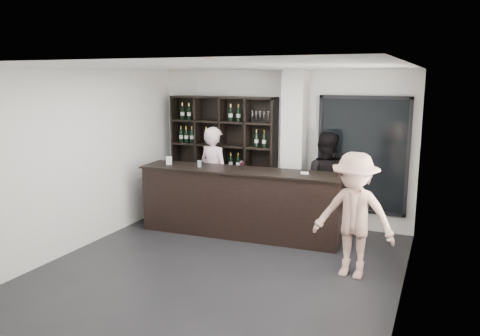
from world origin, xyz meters
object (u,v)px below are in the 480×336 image
at_px(wine_shelf, 223,157).
at_px(taster_black, 324,182).
at_px(tasting_counter, 240,202).
at_px(taster_pink, 214,175).
at_px(customer, 354,216).

distance_m(wine_shelf, taster_black, 2.13).
xyz_separation_m(tasting_counter, taster_pink, (-0.75, 0.49, 0.33)).
xyz_separation_m(tasting_counter, taster_black, (1.30, 0.82, 0.31)).
xyz_separation_m(wine_shelf, taster_pink, (0.05, -0.49, -0.27)).
distance_m(taster_pink, taster_black, 2.08).
bearing_deg(wine_shelf, tasting_counter, -51.04).
bearing_deg(customer, tasting_counter, 161.77).
distance_m(taster_pink, customer, 3.25).
relative_size(wine_shelf, customer, 1.36).
bearing_deg(wine_shelf, taster_pink, -84.23).
bearing_deg(taster_pink, taster_black, -152.84).
xyz_separation_m(taster_black, customer, (0.85, -1.79, -0.03)).
relative_size(wine_shelf, taster_pink, 1.29).
relative_size(taster_pink, taster_black, 1.02).
bearing_deg(taster_pink, wine_shelf, -66.21).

